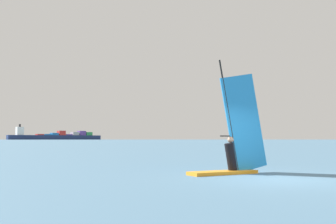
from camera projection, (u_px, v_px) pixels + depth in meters
ground_plane at (279, 179)px, 11.56m from camera, size 4000.00×4000.00×0.00m
windsurfer at (234, 146)px, 13.47m from camera, size 3.29×1.38×4.06m
cargo_ship at (57, 136)px, 860.36m from camera, size 202.79×97.17×33.39m
distant_headland at (47, 135)px, 1263.25m from camera, size 790.60×607.33×31.79m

